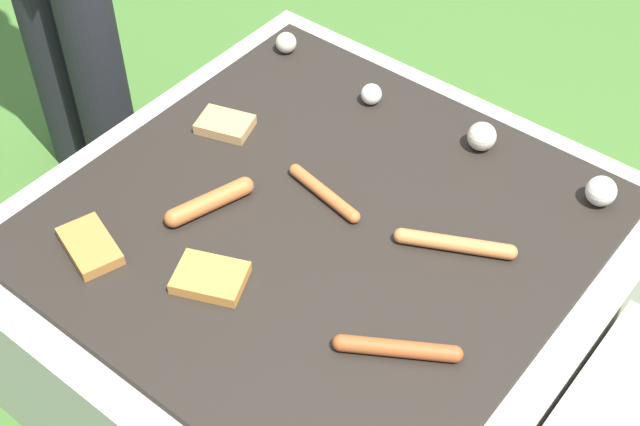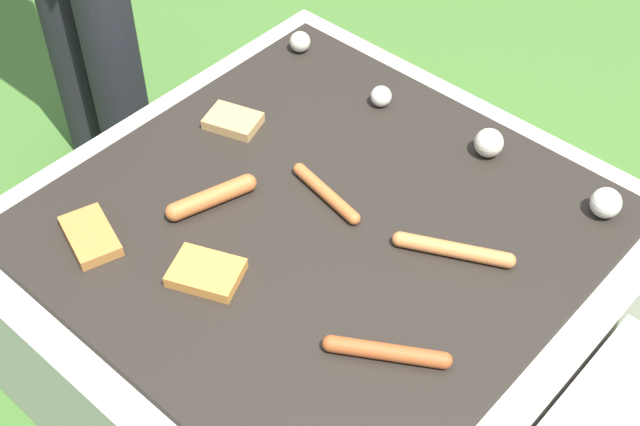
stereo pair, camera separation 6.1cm
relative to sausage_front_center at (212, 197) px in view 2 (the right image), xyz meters
name	(u,v)px [view 2 (the right image)]	position (x,y,z in m)	size (l,w,h in m)	color
ground_plane	(320,356)	(0.17, 0.09, -0.41)	(14.00, 14.00, 0.00)	#3D6628
grill	(320,295)	(0.17, 0.09, -0.21)	(0.95, 0.95, 0.39)	#B2AA9E
sausage_front_center	(212,197)	(0.00, 0.00, 0.00)	(0.07, 0.16, 0.03)	#B7602D
sausage_back_center	(387,352)	(0.42, -0.05, 0.00)	(0.17, 0.11, 0.03)	#A34C23
sausage_mid_right	(326,193)	(0.14, 0.14, 0.00)	(0.17, 0.05, 0.02)	#B7602D
sausage_front_right	(453,250)	(0.38, 0.18, 0.00)	(0.18, 0.11, 0.03)	#C6753D
bread_slice_left	(206,273)	(0.11, -0.12, -0.01)	(0.13, 0.12, 0.02)	#D18438
bread_slice_right	(233,121)	(-0.12, 0.17, -0.01)	(0.11, 0.10, 0.02)	tan
bread_slice_center	(90,236)	(-0.09, -0.19, -0.01)	(0.13, 0.10, 0.02)	#B27033
mushroom_row	(470,134)	(0.24, 0.42, 0.01)	(0.75, 0.07, 0.05)	beige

